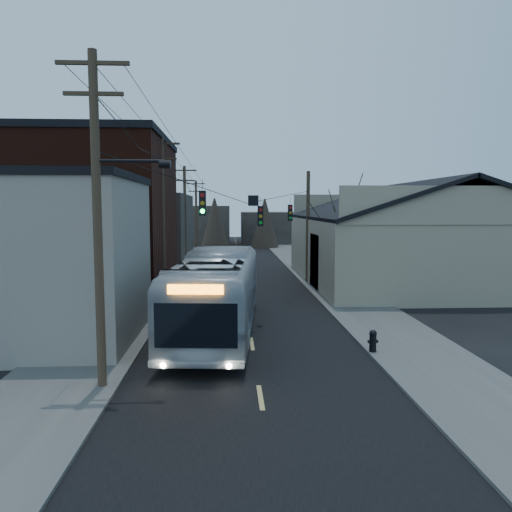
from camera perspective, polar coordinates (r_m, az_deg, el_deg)
The scene contains 15 objects.
ground at distance 13.96m, azimuth 1.04°, elevation -18.89°, with size 160.00×160.00×0.00m, color black.
road_surface at distance 43.07m, azimuth -1.74°, elevation -2.12°, with size 9.00×110.00×0.02m, color black.
sidewalk_left at distance 43.42m, azimuth -10.36°, elevation -2.08°, with size 4.00×110.00×0.12m, color #474744.
sidewalk_right at distance 43.68m, azimuth 6.82°, elevation -1.98°, with size 4.00×110.00×0.12m, color #474744.
building_clapboard at distance 23.25m, azimuth -23.34°, elevation -0.51°, with size 8.00×8.00×7.00m, color gray.
building_brick at distance 33.93m, azimuth -18.57°, elevation 3.97°, with size 10.00×12.00×10.00m, color black.
building_left_far at distance 49.48m, azimuth -12.99°, elevation 2.80°, with size 9.00×14.00×7.00m, color #2F2926.
warehouse at distance 40.27m, azimuth 17.24°, elevation 0.94°, with size 16.16×20.60×7.73m.
building_far_left at distance 77.89m, azimuth -6.73°, elevation 3.50°, with size 10.00×12.00×6.00m, color #2F2926.
building_far_right at distance 83.11m, azimuth 2.50°, elevation 3.32°, with size 12.00×14.00×5.00m, color #2F2926.
bare_tree at distance 33.57m, azimuth 9.78°, elevation 1.78°, with size 0.40×0.40×7.20m, color black.
utility_lines at distance 36.89m, azimuth -6.42°, elevation 4.26°, with size 11.24×45.28×10.50m.
bus at distance 23.01m, azimuth -4.43°, elevation -4.19°, with size 3.16×13.51×3.76m, color #AAB0B6.
parked_car at distance 45.11m, azimuth -7.27°, elevation -0.90°, with size 1.53×4.38×1.44m, color #93969A.
fire_hydrant at distance 20.43m, azimuth 13.22°, elevation -9.31°, with size 0.41×0.30×0.87m.
Camera 1 is at (-0.90, -12.67, 5.78)m, focal length 35.00 mm.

